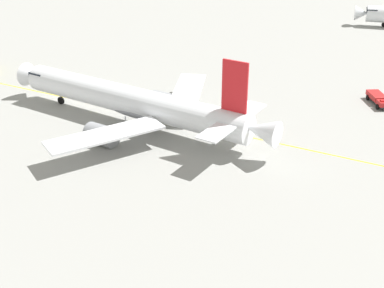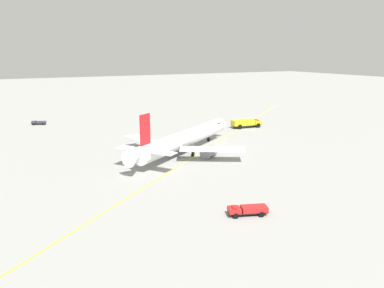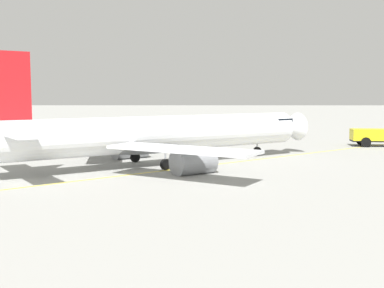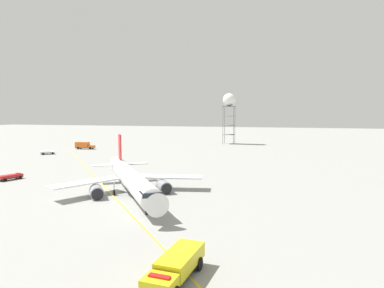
% 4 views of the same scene
% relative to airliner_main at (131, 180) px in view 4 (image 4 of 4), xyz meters
% --- Properties ---
extents(ground_plane, '(600.00, 600.00, 0.00)m').
position_rel_airliner_main_xyz_m(ground_plane, '(-1.49, 3.27, -3.08)').
color(ground_plane, gray).
extents(airliner_main, '(27.55, 35.66, 11.36)m').
position_rel_airliner_main_xyz_m(airliner_main, '(0.00, 0.00, 0.00)').
color(airliner_main, white).
rests_on(airliner_main, ground_plane).
extents(ops_pickup_truck, '(3.64, 5.91, 1.41)m').
position_rel_airliner_main_xyz_m(ops_pickup_truck, '(-35.16, 6.95, -2.27)').
color(ops_pickup_truck, '#232326').
rests_on(ops_pickup_truck, ground_plane).
extents(pushback_tug_truck, '(5.35, 5.01, 1.30)m').
position_rel_airliner_main_xyz_m(pushback_tug_truck, '(-59.18, 52.39, -2.28)').
color(pushback_tug_truck, '#232326').
rests_on(pushback_tug_truck, ground_plane).
extents(catering_truck_truck, '(8.67, 3.52, 3.10)m').
position_rel_airliner_main_xyz_m(catering_truck_truck, '(-55.90, 72.91, -1.41)').
color(catering_truck_truck, '#232326').
rests_on(catering_truck_truck, ground_plane).
extents(fire_tender_truck, '(3.96, 9.82, 2.50)m').
position_rel_airliner_main_xyz_m(fire_tender_truck, '(18.82, -30.98, -1.55)').
color(fire_tender_truck, '#232326').
rests_on(fire_tender_truck, ground_plane).
extents(radar_tower, '(6.52, 6.52, 25.76)m').
position_rel_airliner_main_xyz_m(radar_tower, '(2.64, 113.90, 18.47)').
color(radar_tower, slate).
rests_on(radar_tower, ground_plane).
extents(taxiway_centreline, '(112.93, 138.53, 0.01)m').
position_rel_airliner_main_xyz_m(taxiway_centreline, '(-1.40, -3.75, -3.08)').
color(taxiway_centreline, yellow).
rests_on(taxiway_centreline, ground_plane).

